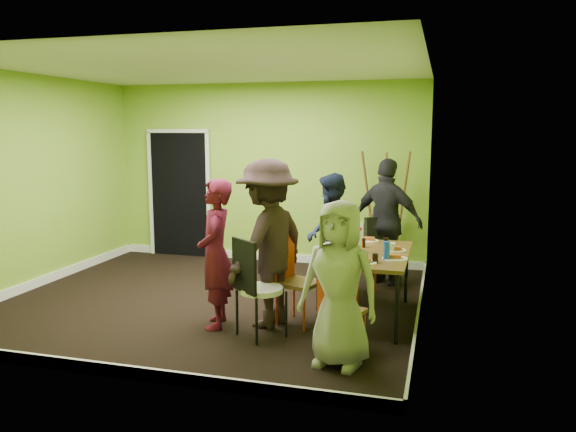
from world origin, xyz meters
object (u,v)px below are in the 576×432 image
(person_front_end, at_px, (339,284))
(person_left_far, at_px, (331,234))
(chair_left_far, at_px, (333,253))
(chair_left_near, at_px, (292,273))
(chair_front_end, at_px, (339,305))
(thermos, at_px, (359,241))
(orange_bottle, at_px, (362,244))
(dining_table, at_px, (367,257))
(person_standing, at_px, (216,254))
(blue_bottle, at_px, (387,251))
(chair_bentwood, at_px, (255,283))
(easel, at_px, (385,212))
(person_left_near, at_px, (268,243))
(chair_back_end, at_px, (380,238))
(person_back_end, at_px, (387,222))

(person_front_end, bearing_deg, person_left_far, 113.76)
(chair_left_far, bearing_deg, person_left_far, -177.89)
(chair_left_far, relative_size, chair_left_near, 1.11)
(chair_front_end, bearing_deg, chair_left_far, 122.53)
(thermos, relative_size, person_front_end, 0.16)
(chair_front_end, height_order, orange_bottle, chair_front_end)
(chair_left_far, relative_size, person_front_end, 0.73)
(dining_table, relative_size, person_standing, 0.95)
(chair_left_far, bearing_deg, blue_bottle, 26.07)
(dining_table, height_order, chair_left_far, chair_left_far)
(blue_bottle, xyz_separation_m, person_standing, (-1.74, -0.37, -0.06))
(dining_table, height_order, person_left_far, person_left_far)
(chair_bentwood, height_order, person_front_end, person_front_end)
(easel, bearing_deg, person_left_near, -109.94)
(person_left_far, bearing_deg, chair_left_far, -2.44)
(thermos, bearing_deg, chair_left_far, 126.29)
(chair_left_far, height_order, chair_left_near, chair_left_far)
(chair_left_near, height_order, thermos, thermos)
(chair_back_end, relative_size, easel, 0.52)
(chair_left_near, distance_m, person_back_end, 2.05)
(easel, bearing_deg, orange_bottle, -91.83)
(chair_front_end, height_order, person_back_end, person_back_end)
(person_standing, xyz_separation_m, person_left_far, (0.93, 1.53, -0.02))
(chair_bentwood, xyz_separation_m, blue_bottle, (1.24, 0.58, 0.28))
(person_back_end, bearing_deg, chair_bentwood, 86.29)
(blue_bottle, relative_size, person_back_end, 0.11)
(orange_bottle, relative_size, person_left_near, 0.04)
(chair_left_far, distance_m, chair_left_near, 0.92)
(chair_bentwood, distance_m, easel, 3.22)
(easel, height_order, person_standing, easel)
(chair_bentwood, bearing_deg, chair_front_end, 23.98)
(chair_back_end, xyz_separation_m, person_standing, (-1.50, -2.07, 0.14))
(thermos, bearing_deg, blue_bottle, -43.13)
(chair_bentwood, xyz_separation_m, person_back_end, (1.07, 2.38, 0.29))
(thermos, bearing_deg, chair_left_near, -151.33)
(dining_table, xyz_separation_m, chair_bentwood, (-0.99, -0.89, -0.13))
(orange_bottle, height_order, person_standing, person_standing)
(chair_left_far, xyz_separation_m, chair_left_near, (-0.28, -0.88, -0.06))
(dining_table, height_order, chair_bentwood, chair_bentwood)
(chair_front_end, bearing_deg, person_left_far, 123.23)
(person_front_end, bearing_deg, easel, 100.00)
(easel, bearing_deg, chair_front_end, -91.40)
(thermos, bearing_deg, person_left_near, -151.31)
(chair_back_end, xyz_separation_m, person_front_end, (-0.06, -2.71, 0.09))
(blue_bottle, xyz_separation_m, person_back_end, (-0.17, 1.80, 0.01))
(chair_front_end, height_order, blue_bottle, blue_bottle)
(chair_back_end, height_order, person_left_near, person_left_near)
(blue_bottle, bearing_deg, thermos, 136.87)
(chair_front_end, height_order, person_left_far, person_left_far)
(chair_left_far, distance_m, chair_back_end, 0.99)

